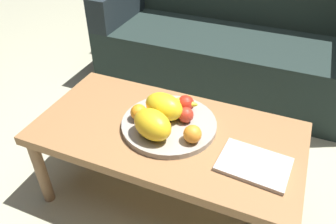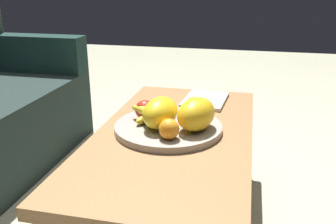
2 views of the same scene
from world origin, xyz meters
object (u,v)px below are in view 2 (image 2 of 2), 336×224
Objects in this scene: coffee_table at (174,143)px; apple_front at (164,110)px; orange_left at (169,129)px; magazine at (205,100)px; melon_large_front at (160,113)px; apple_left at (145,110)px; banana_bunch at (149,114)px; orange_front at (194,106)px; fruit_bowl at (168,128)px; melon_smaller_beside at (196,114)px.

apple_front is (0.06, 0.05, 0.10)m from coffee_table.
magazine is at bearing -6.85° from orange_left.
melon_large_front reaches higher than apple_left.
orange_left reaches higher than magazine.
magazine is at bearing -29.32° from apple_left.
apple_left is 0.03m from banana_bunch.
orange_front reaches higher than apple_front.
banana_bunch reaches higher than coffee_table.
melon_large_front reaches higher than magazine.
fruit_bowl is 0.13m from orange_left.
banana_bunch is 0.63× the size of magazine.
melon_smaller_beside is 0.40m from magazine.
coffee_table is at bearing 73.03° from melon_smaller_beside.
apple_left is (0.16, 0.13, 0.00)m from orange_left.
orange_left is 0.94× the size of apple_left.
melon_large_front is at bearing 125.83° from coffee_table.
orange_front is 0.25m from orange_left.
apple_left is (0.06, 0.20, -0.02)m from melon_smaller_beside.
apple_front is (0.09, 0.14, -0.03)m from melon_smaller_beside.
melon_smaller_beside reaches higher than melon_large_front.
melon_smaller_beside reaches higher than orange_left.
melon_large_front is (-0.03, 0.02, 0.07)m from fruit_bowl.
orange_left is 0.20m from apple_left.
coffee_table is at bearing -105.91° from apple_left.
melon_smaller_beside is at bearing -102.24° from banana_bunch.
melon_smaller_beside is 0.16m from orange_front.
banana_bunch is 0.39m from magazine.
orange_front is 0.20m from apple_left.
melon_smaller_beside is at bearing -122.17° from apple_front.
orange_front is 0.96× the size of apple_left.
melon_large_front is at bearing 29.60° from orange_left.
orange_front is at bearing -29.44° from fruit_bowl.
fruit_bowl is 2.33× the size of melon_large_front.
coffee_table is 0.14m from banana_bunch.
banana_bunch is (-0.11, 0.15, -0.00)m from orange_front.
apple_left is (-0.09, 0.17, 0.00)m from orange_front.
apple_front reaches higher than coffee_table.
melon_large_front is 0.19m from orange_front.
apple_left is at bearing 49.16° from melon_large_front.
orange_left is 0.44× the size of banana_bunch.
apple_front reaches higher than magazine.
apple_left reaches higher than fruit_bowl.
melon_smaller_beside reaches higher than fruit_bowl.
orange_front is 1.02× the size of orange_left.
orange_left is at bearing -161.52° from apple_front.
apple_front reaches higher than banana_bunch.
orange_front is at bearing -22.06° from coffee_table.
apple_front is (0.18, 0.06, -0.00)m from orange_left.
coffee_table is 0.16m from melon_smaller_beside.
fruit_bowl is 6.08× the size of apple_front.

